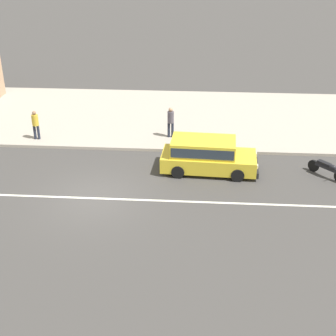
% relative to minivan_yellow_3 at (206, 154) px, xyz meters
% --- Properties ---
extents(ground_plane, '(160.00, 160.00, 0.00)m').
position_rel_minivan_yellow_3_xyz_m(ground_plane, '(-4.66, -2.95, -0.84)').
color(ground_plane, '#423F3D').
extents(lane_centre_stripe, '(50.40, 0.14, 0.01)m').
position_rel_minivan_yellow_3_xyz_m(lane_centre_stripe, '(-4.66, -2.95, -0.84)').
color(lane_centre_stripe, silver).
rests_on(lane_centre_stripe, ground).
extents(kerb_strip, '(68.00, 10.00, 0.15)m').
position_rel_minivan_yellow_3_xyz_m(kerb_strip, '(-4.66, 6.97, -0.77)').
color(kerb_strip, '#ADA393').
rests_on(kerb_strip, ground).
extents(minivan_yellow_3, '(4.55, 2.19, 1.56)m').
position_rel_minivan_yellow_3_xyz_m(minivan_yellow_3, '(0.00, 0.00, 0.00)').
color(minivan_yellow_3, yellow).
rests_on(minivan_yellow_3, ground).
extents(motorcycle_0, '(1.39, 1.55, 0.80)m').
position_rel_minivan_yellow_3_xyz_m(motorcycle_0, '(5.51, -0.26, -0.42)').
color(motorcycle_0, black).
rests_on(motorcycle_0, ground).
extents(pedestrian_mid_kerb, '(0.34, 0.34, 1.57)m').
position_rel_minivan_yellow_3_xyz_m(pedestrian_mid_kerb, '(-9.01, 2.83, 0.22)').
color(pedestrian_mid_kerb, '#232838').
rests_on(pedestrian_mid_kerb, kerb_strip).
extents(pedestrian_by_shop, '(0.34, 0.34, 1.67)m').
position_rel_minivan_yellow_3_xyz_m(pedestrian_by_shop, '(-1.89, 3.61, 0.28)').
color(pedestrian_by_shop, '#232838').
rests_on(pedestrian_by_shop, kerb_strip).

